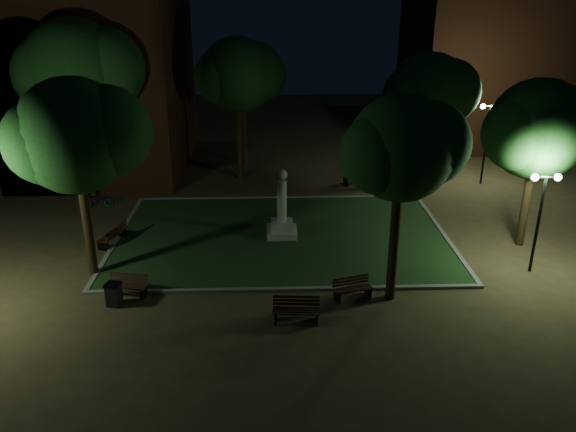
% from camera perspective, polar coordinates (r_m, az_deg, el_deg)
% --- Properties ---
extents(ground, '(80.00, 80.00, 0.00)m').
position_cam_1_polar(ground, '(24.48, -0.51, -4.01)').
color(ground, '#4D4127').
extents(lawn, '(15.00, 10.00, 0.08)m').
position_cam_1_polar(lawn, '(26.28, -0.62, -2.01)').
color(lawn, '#20411B').
rests_on(lawn, ground).
extents(lawn_kerb, '(15.40, 10.40, 0.12)m').
position_cam_1_polar(lawn_kerb, '(26.27, -0.62, -1.97)').
color(lawn_kerb, slate).
rests_on(lawn_kerb, ground).
extents(monument, '(1.40, 1.40, 3.20)m').
position_cam_1_polar(monument, '(25.92, -0.63, -0.16)').
color(monument, '#ACA69D').
rests_on(monument, lawn).
extents(building_main, '(20.00, 12.00, 15.00)m').
position_cam_1_polar(building_main, '(39.07, -25.95, 14.99)').
color(building_main, '#542A17').
rests_on(building_main, ground).
extents(building_far, '(16.00, 10.00, 12.00)m').
position_cam_1_polar(building_far, '(46.13, 22.54, 14.54)').
color(building_far, '#542A17').
rests_on(building_far, ground).
extents(tree_west, '(5.34, 4.36, 7.93)m').
position_cam_1_polar(tree_west, '(22.22, -20.65, 7.60)').
color(tree_west, black).
rests_on(tree_west, ground).
extents(tree_north_wl, '(5.18, 4.23, 8.35)m').
position_cam_1_polar(tree_north_wl, '(33.28, -5.04, 14.14)').
color(tree_north_wl, black).
rests_on(tree_north_wl, ground).
extents(tree_ne, '(5.55, 4.53, 7.68)m').
position_cam_1_polar(tree_ne, '(32.56, 14.24, 11.95)').
color(tree_ne, black).
rests_on(tree_ne, ground).
extents(tree_east, '(5.24, 4.28, 7.44)m').
position_cam_1_polar(tree_east, '(26.03, 24.30, 8.01)').
color(tree_east, black).
rests_on(tree_east, ground).
extents(tree_se, '(4.54, 3.70, 7.63)m').
position_cam_1_polar(tree_se, '(19.42, 11.69, 6.70)').
color(tree_se, black).
rests_on(tree_se, ground).
extents(tree_nw, '(6.56, 5.36, 9.55)m').
position_cam_1_polar(tree_nw, '(31.38, -20.53, 13.61)').
color(tree_nw, black).
rests_on(tree_nw, ground).
extents(tree_far_north, '(5.07, 4.14, 7.74)m').
position_cam_1_polar(tree_far_north, '(35.83, -4.42, 13.82)').
color(tree_far_north, black).
rests_on(tree_far_north, ground).
extents(lamppost_se, '(1.18, 0.28, 4.19)m').
position_cam_1_polar(lamppost_se, '(24.10, 24.36, 1.13)').
color(lamppost_se, black).
rests_on(lamppost_se, ground).
extents(lamppost_nw, '(1.18, 0.28, 4.46)m').
position_cam_1_polar(lamppost_nw, '(34.37, -23.32, 7.42)').
color(lamppost_nw, black).
rests_on(lamppost_nw, ground).
extents(lamppost_ne, '(1.18, 0.28, 4.74)m').
position_cam_1_polar(lamppost_ne, '(34.56, 19.63, 8.31)').
color(lamppost_ne, black).
rests_on(lamppost_ne, ground).
extents(bench_near_left, '(1.67, 0.68, 0.90)m').
position_cam_1_polar(bench_near_left, '(19.71, 0.85, -9.58)').
color(bench_near_left, black).
rests_on(bench_near_left, ground).
extents(bench_near_right, '(1.55, 0.92, 0.81)m').
position_cam_1_polar(bench_near_right, '(21.24, 6.55, -7.35)').
color(bench_near_right, black).
rests_on(bench_near_right, ground).
extents(bench_west_near, '(1.60, 0.86, 0.83)m').
position_cam_1_polar(bench_west_near, '(22.12, -15.99, -6.82)').
color(bench_west_near, black).
rests_on(bench_west_near, ground).
extents(bench_left_side, '(1.06, 1.73, 0.89)m').
position_cam_1_polar(bench_left_side, '(26.51, -17.34, -1.95)').
color(bench_left_side, black).
rests_on(bench_left_side, ground).
extents(bench_far_side, '(1.67, 1.00, 0.87)m').
position_cam_1_polar(bench_far_side, '(33.38, 7.01, 3.83)').
color(bench_far_side, black).
rests_on(bench_far_side, ground).
extents(trash_bin, '(0.61, 0.61, 0.88)m').
position_cam_1_polar(trash_bin, '(21.57, -17.29, -7.59)').
color(trash_bin, black).
rests_on(trash_bin, ground).
extents(bicycle, '(1.69, 0.65, 0.88)m').
position_cam_1_polar(bicycle, '(31.27, -18.78, 1.57)').
color(bicycle, black).
rests_on(bicycle, ground).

